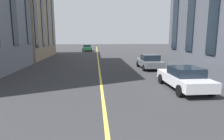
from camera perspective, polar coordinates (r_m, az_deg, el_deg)
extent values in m
cube|color=#D8C64C|center=(18.74, -3.83, 0.36)|extent=(80.00, 0.16, 0.01)
cube|color=slate|center=(19.07, 11.07, 2.10)|extent=(3.90, 1.75, 0.55)
cube|color=#19232D|center=(18.82, 11.28, 3.68)|extent=(1.64, 1.54, 0.55)
cylinder|color=black|center=(20.13, 7.74, 1.82)|extent=(0.60, 0.21, 0.60)
cylinder|color=black|center=(20.57, 12.31, 1.85)|extent=(0.60, 0.21, 0.60)
cylinder|color=black|center=(17.66, 9.55, 0.62)|extent=(0.60, 0.21, 0.60)
cylinder|color=black|center=(18.15, 14.70, 0.69)|extent=(0.60, 0.21, 0.60)
cube|color=silver|center=(12.25, 20.54, -2.62)|extent=(4.40, 1.80, 0.55)
cube|color=#19232D|center=(11.96, 21.14, -0.38)|extent=(1.85, 1.58, 0.50)
cylinder|color=black|center=(13.29, 14.43, -2.55)|extent=(0.64, 0.22, 0.64)
cylinder|color=black|center=(13.95, 21.14, -2.32)|extent=(0.64, 0.22, 0.64)
cylinder|color=black|center=(10.68, 19.57, -5.88)|extent=(0.64, 0.22, 0.64)
cylinder|color=black|center=(11.50, 27.47, -5.33)|extent=(0.64, 0.22, 0.64)
cube|color=#1E6038|center=(41.60, -7.39, 6.42)|extent=(4.40, 1.80, 0.55)
cube|color=#19232D|center=(41.79, -7.39, 7.16)|extent=(1.85, 1.58, 0.50)
cylinder|color=black|center=(40.14, -6.23, 5.92)|extent=(0.64, 0.22, 0.64)
cylinder|color=black|center=(40.22, -8.70, 5.88)|extent=(0.64, 0.22, 0.64)
cylinder|color=black|center=(43.04, -6.15, 6.20)|extent=(0.64, 0.22, 0.64)
cylinder|color=black|center=(43.11, -8.46, 6.15)|extent=(0.64, 0.22, 0.64)
cube|color=gray|center=(32.14, -29.92, 14.19)|extent=(13.01, 11.82, 12.40)
cube|color=#19232D|center=(25.55, -22.03, 16.75)|extent=(1.10, 0.10, 9.42)
cube|color=#19232D|center=(28.67, -20.08, 16.05)|extent=(1.10, 0.10, 9.42)
cube|color=#19232D|center=(31.81, -18.53, 15.48)|extent=(1.10, 0.10, 9.42)
cube|color=#19232D|center=(34.97, -17.26, 15.00)|extent=(1.10, 0.10, 9.42)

